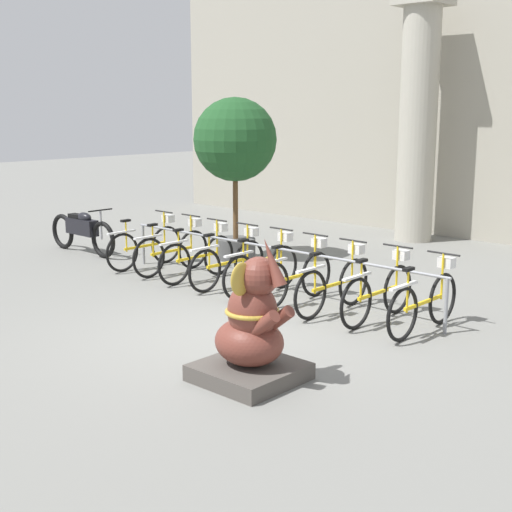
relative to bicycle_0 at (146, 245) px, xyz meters
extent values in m
plane|color=slate|center=(3.96, -1.82, -0.42)|extent=(60.00, 60.00, 0.00)
cylinder|color=#ADA899|center=(2.20, 5.78, 2.08)|extent=(0.81, 0.81, 5.00)
cube|color=#ADA899|center=(2.20, 5.78, 4.66)|extent=(1.01, 1.01, 0.16)
cylinder|color=gray|center=(-0.25, 0.13, -0.04)|extent=(0.05, 0.05, 0.75)
cylinder|color=gray|center=(6.02, 0.13, -0.04)|extent=(0.05, 0.05, 0.75)
cylinder|color=gray|center=(2.89, 0.13, 0.33)|extent=(6.37, 0.04, 0.04)
torus|color=black|center=(0.00, 0.48, -0.06)|extent=(0.05, 0.71, 0.71)
torus|color=black|center=(0.00, -0.55, -0.06)|extent=(0.05, 0.71, 0.71)
cube|color=yellow|center=(0.00, -0.03, -0.01)|extent=(0.04, 0.93, 0.04)
cube|color=silver|center=(0.00, -0.55, 0.31)|extent=(0.06, 0.60, 0.03)
cylinder|color=yellow|center=(0.00, -0.45, 0.21)|extent=(0.03, 0.03, 0.55)
cube|color=black|center=(0.00, -0.45, 0.51)|extent=(0.08, 0.18, 0.04)
cylinder|color=yellow|center=(0.00, 0.44, 0.26)|extent=(0.03, 0.03, 0.64)
cylinder|color=black|center=(0.00, 0.44, 0.58)|extent=(0.48, 0.03, 0.03)
cube|color=silver|center=(0.00, 0.54, 0.44)|extent=(0.20, 0.16, 0.14)
torus|color=black|center=(0.72, 0.51, -0.06)|extent=(0.05, 0.71, 0.71)
torus|color=black|center=(0.72, -0.52, -0.06)|extent=(0.05, 0.71, 0.71)
cube|color=yellow|center=(0.72, -0.01, -0.01)|extent=(0.04, 0.93, 0.04)
cube|color=silver|center=(0.72, -0.52, 0.31)|extent=(0.06, 0.60, 0.03)
cylinder|color=yellow|center=(0.72, -0.42, 0.21)|extent=(0.03, 0.03, 0.55)
cube|color=black|center=(0.72, -0.42, 0.51)|extent=(0.08, 0.18, 0.04)
cylinder|color=yellow|center=(0.72, 0.47, 0.26)|extent=(0.03, 0.03, 0.64)
cylinder|color=black|center=(0.72, 0.47, 0.58)|extent=(0.48, 0.03, 0.03)
cube|color=silver|center=(0.72, 0.57, 0.44)|extent=(0.20, 0.16, 0.14)
torus|color=black|center=(1.44, 0.47, -0.06)|extent=(0.05, 0.71, 0.71)
torus|color=black|center=(1.44, -0.56, -0.06)|extent=(0.05, 0.71, 0.71)
cube|color=yellow|center=(1.44, -0.05, -0.01)|extent=(0.04, 0.93, 0.04)
cube|color=silver|center=(1.44, -0.56, 0.31)|extent=(0.06, 0.60, 0.03)
cylinder|color=yellow|center=(1.44, -0.46, 0.21)|extent=(0.03, 0.03, 0.55)
cube|color=black|center=(1.44, -0.46, 0.51)|extent=(0.08, 0.18, 0.04)
cylinder|color=yellow|center=(1.44, 0.43, 0.26)|extent=(0.03, 0.03, 0.64)
cylinder|color=black|center=(1.44, 0.43, 0.58)|extent=(0.48, 0.03, 0.03)
cube|color=silver|center=(1.44, 0.53, 0.44)|extent=(0.20, 0.16, 0.14)
torus|color=black|center=(2.16, 0.48, -0.06)|extent=(0.05, 0.71, 0.71)
torus|color=black|center=(2.16, -0.55, -0.06)|extent=(0.05, 0.71, 0.71)
cube|color=yellow|center=(2.16, -0.03, -0.01)|extent=(0.04, 0.93, 0.04)
cube|color=silver|center=(2.16, -0.55, 0.31)|extent=(0.06, 0.60, 0.03)
cylinder|color=yellow|center=(2.16, -0.45, 0.21)|extent=(0.03, 0.03, 0.55)
cube|color=black|center=(2.16, -0.45, 0.51)|extent=(0.08, 0.18, 0.04)
cylinder|color=yellow|center=(2.16, 0.44, 0.26)|extent=(0.03, 0.03, 0.64)
cylinder|color=black|center=(2.16, 0.44, 0.58)|extent=(0.48, 0.03, 0.03)
cube|color=silver|center=(2.16, 0.54, 0.44)|extent=(0.20, 0.16, 0.14)
torus|color=black|center=(2.89, 0.52, -0.06)|extent=(0.05, 0.71, 0.71)
torus|color=black|center=(2.89, -0.51, -0.06)|extent=(0.05, 0.71, 0.71)
cube|color=yellow|center=(2.89, 0.00, -0.01)|extent=(0.04, 0.93, 0.04)
cube|color=silver|center=(2.89, -0.51, 0.31)|extent=(0.06, 0.60, 0.03)
cylinder|color=yellow|center=(2.89, -0.41, 0.21)|extent=(0.03, 0.03, 0.55)
cube|color=black|center=(2.89, -0.41, 0.51)|extent=(0.08, 0.18, 0.04)
cylinder|color=yellow|center=(2.89, 0.48, 0.26)|extent=(0.03, 0.03, 0.64)
cylinder|color=black|center=(2.89, 0.48, 0.58)|extent=(0.48, 0.03, 0.03)
cube|color=silver|center=(2.89, 0.58, 0.44)|extent=(0.20, 0.16, 0.14)
torus|color=black|center=(3.61, 0.48, -0.06)|extent=(0.05, 0.71, 0.71)
torus|color=black|center=(3.61, -0.55, -0.06)|extent=(0.05, 0.71, 0.71)
cube|color=yellow|center=(3.61, -0.04, -0.01)|extent=(0.04, 0.93, 0.04)
cube|color=silver|center=(3.61, -0.55, 0.31)|extent=(0.06, 0.60, 0.03)
cylinder|color=yellow|center=(3.61, -0.45, 0.21)|extent=(0.03, 0.03, 0.55)
cube|color=black|center=(3.61, -0.45, 0.51)|extent=(0.08, 0.18, 0.04)
cylinder|color=yellow|center=(3.61, 0.44, 0.26)|extent=(0.03, 0.03, 0.64)
cylinder|color=black|center=(3.61, 0.44, 0.58)|extent=(0.48, 0.03, 0.03)
cube|color=silver|center=(3.61, 0.54, 0.44)|extent=(0.20, 0.16, 0.14)
torus|color=black|center=(4.33, 0.46, -0.06)|extent=(0.05, 0.71, 0.71)
torus|color=black|center=(4.33, -0.57, -0.06)|extent=(0.05, 0.71, 0.71)
cube|color=yellow|center=(4.33, -0.06, -0.01)|extent=(0.04, 0.93, 0.04)
cube|color=silver|center=(4.33, -0.57, 0.31)|extent=(0.06, 0.60, 0.03)
cylinder|color=yellow|center=(4.33, -0.47, 0.21)|extent=(0.03, 0.03, 0.55)
cube|color=black|center=(4.33, -0.47, 0.51)|extent=(0.08, 0.18, 0.04)
cylinder|color=yellow|center=(4.33, 0.42, 0.26)|extent=(0.03, 0.03, 0.64)
cylinder|color=black|center=(4.33, 0.42, 0.58)|extent=(0.48, 0.03, 0.03)
cube|color=silver|center=(4.33, 0.52, 0.44)|extent=(0.20, 0.16, 0.14)
torus|color=black|center=(5.05, 0.52, -0.06)|extent=(0.05, 0.71, 0.71)
torus|color=black|center=(5.05, -0.51, -0.06)|extent=(0.05, 0.71, 0.71)
cube|color=yellow|center=(5.05, 0.01, -0.01)|extent=(0.04, 0.93, 0.04)
cube|color=silver|center=(5.05, -0.51, 0.31)|extent=(0.06, 0.60, 0.03)
cylinder|color=yellow|center=(5.05, -0.41, 0.21)|extent=(0.03, 0.03, 0.55)
cube|color=black|center=(5.05, -0.41, 0.51)|extent=(0.08, 0.18, 0.04)
cylinder|color=yellow|center=(5.05, 0.48, 0.26)|extent=(0.03, 0.03, 0.64)
cylinder|color=black|center=(5.05, 0.48, 0.58)|extent=(0.48, 0.03, 0.03)
cube|color=silver|center=(5.05, 0.58, 0.44)|extent=(0.20, 0.16, 0.14)
torus|color=black|center=(5.77, 0.50, -0.06)|extent=(0.05, 0.71, 0.71)
torus|color=black|center=(5.77, -0.53, -0.06)|extent=(0.05, 0.71, 0.71)
cube|color=yellow|center=(5.77, -0.01, -0.01)|extent=(0.04, 0.93, 0.04)
cube|color=silver|center=(5.77, -0.53, 0.31)|extent=(0.06, 0.60, 0.03)
cylinder|color=yellow|center=(5.77, -0.43, 0.21)|extent=(0.03, 0.03, 0.55)
cube|color=black|center=(5.77, -0.43, 0.51)|extent=(0.08, 0.18, 0.04)
cylinder|color=yellow|center=(5.77, 0.46, 0.26)|extent=(0.03, 0.03, 0.64)
cylinder|color=black|center=(5.77, 0.46, 0.58)|extent=(0.48, 0.03, 0.03)
cube|color=silver|center=(5.77, 0.56, 0.44)|extent=(0.20, 0.16, 0.14)
cube|color=#4C4742|center=(5.25, -2.79, -0.33)|extent=(1.02, 1.02, 0.18)
ellipsoid|color=brown|center=(5.25, -2.79, 0.02)|extent=(0.79, 0.70, 0.51)
ellipsoid|color=brown|center=(5.29, -2.79, 0.37)|extent=(0.56, 0.51, 0.65)
sphere|color=brown|center=(5.39, -2.79, 0.77)|extent=(0.42, 0.42, 0.42)
ellipsoid|color=#B79333|center=(5.33, -2.58, 0.77)|extent=(0.08, 0.30, 0.35)
ellipsoid|color=#B79333|center=(5.33, -3.00, 0.77)|extent=(0.08, 0.30, 0.35)
cone|color=brown|center=(5.57, -2.79, 0.95)|extent=(0.36, 0.15, 0.53)
cylinder|color=brown|center=(5.55, -2.67, 0.30)|extent=(0.42, 0.14, 0.37)
cylinder|color=brown|center=(5.55, -2.91, 0.30)|extent=(0.42, 0.14, 0.37)
torus|color=#B79333|center=(5.29, -2.79, 0.37)|extent=(0.59, 0.59, 0.05)
torus|color=black|center=(-1.26, -0.07, -0.05)|extent=(0.73, 0.09, 0.73)
torus|color=black|center=(-2.69, -0.07, -0.05)|extent=(0.73, 0.09, 0.73)
cube|color=black|center=(-1.97, -0.07, 0.13)|extent=(0.86, 0.22, 0.32)
ellipsoid|color=black|center=(-1.87, -0.07, 0.33)|extent=(0.40, 0.20, 0.20)
cube|color=black|center=(-2.15, -0.07, 0.33)|extent=(0.36, 0.18, 0.08)
cylinder|color=#99999E|center=(-1.31, -0.07, 0.23)|extent=(0.04, 0.04, 0.56)
cylinder|color=black|center=(-1.31, -0.07, 0.53)|extent=(0.03, 0.55, 0.03)
cylinder|color=#4C4C4C|center=(0.67, 1.68, -0.22)|extent=(0.77, 0.77, 0.40)
cylinder|color=brown|center=(0.67, 1.68, 0.62)|extent=(0.10, 0.10, 1.28)
sphere|color=#1E4C23|center=(0.67, 1.68, 1.90)|extent=(1.59, 1.59, 1.59)
camera|label=1|loc=(10.27, -8.12, 2.49)|focal=50.00mm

